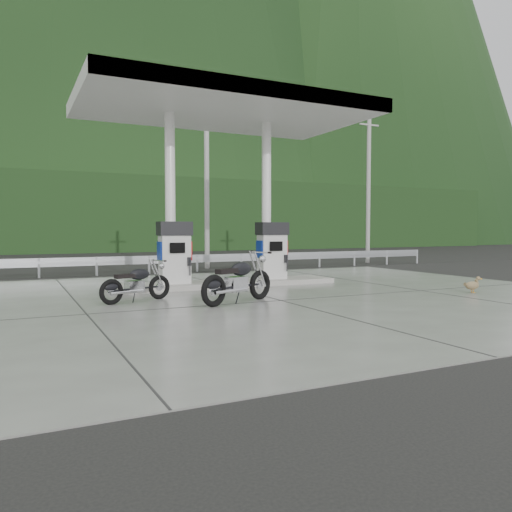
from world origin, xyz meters
name	(u,v)px	position (x,y,z in m)	size (l,w,h in m)	color
ground	(262,296)	(0.00, 0.00, 0.00)	(160.00, 160.00, 0.00)	black
forecourt_apron	(262,296)	(0.00, 0.00, 0.01)	(18.00, 14.00, 0.02)	slate
pump_island	(226,283)	(0.00, 2.50, 0.10)	(7.00, 1.40, 0.15)	gray
gas_pump_left	(175,253)	(-1.60, 2.50, 1.07)	(0.95, 0.55, 1.80)	silver
gas_pump_right	(272,251)	(1.60, 2.50, 1.07)	(0.95, 0.55, 1.80)	silver
canopy_column_left	(170,198)	(-1.60, 2.90, 2.67)	(0.30, 0.30, 5.00)	white
canopy_column_right	(266,201)	(1.60, 2.90, 2.67)	(0.30, 0.30, 5.00)	white
canopy_roof	(225,109)	(0.00, 2.50, 5.37)	(8.50, 5.00, 0.40)	white
guardrail	(173,255)	(0.00, 8.00, 0.71)	(26.00, 0.16, 1.42)	#ADB0B5
road	(152,267)	(0.00, 11.50, 0.00)	(60.00, 7.00, 0.01)	black
utility_pole_b	(207,179)	(2.00, 9.50, 4.00)	(0.22, 0.22, 8.00)	#999893
utility_pole_c	(368,187)	(11.00, 9.50, 4.00)	(0.22, 0.22, 8.00)	#999893
tree_band	(94,214)	(0.00, 30.00, 3.00)	(80.00, 6.00, 6.00)	black
forested_hills	(62,243)	(0.00, 60.00, 0.00)	(100.00, 40.00, 140.00)	black
motorcycle_left	(136,284)	(-3.20, 0.35, 0.44)	(1.79, 0.57, 0.85)	black
motorcycle_right	(238,281)	(-1.08, -0.87, 0.54)	(2.18, 0.69, 1.03)	black
duck	(472,286)	(5.42, -1.95, 0.21)	(0.52, 0.15, 0.38)	brown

